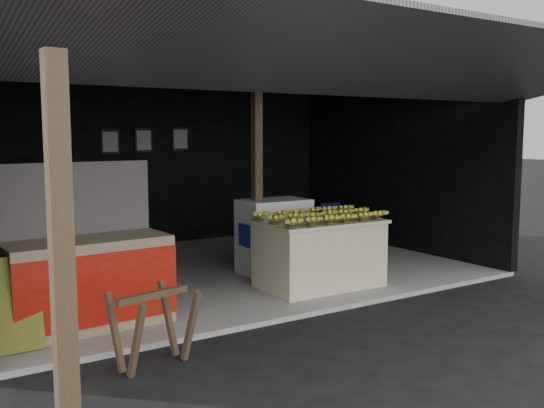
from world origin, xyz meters
TOP-DOWN VIEW (x-y plane):
  - ground at (0.00, 0.00)m, footprint 80.00×80.00m
  - concrete_slab at (0.00, 2.50)m, footprint 7.00×5.00m
  - shophouse at (0.00, 2.82)m, footprint 7.40×7.29m
  - banana_table at (0.63, 0.87)m, footprint 1.61×1.02m
  - banana_pile at (0.63, 0.87)m, footprint 1.49×0.92m
  - white_crate at (0.56, 1.86)m, footprint 0.97×0.67m
  - neighbor_stall at (-2.39, 0.87)m, footprint 1.68×0.82m
  - green_signboard at (-3.22, 0.49)m, footprint 0.59×0.21m
  - sawhorse at (-2.20, -0.44)m, footprint 0.73×0.72m
  - water_barrel at (1.51, 1.22)m, footprint 0.34×0.34m
  - plastic_chair at (2.29, 2.68)m, footprint 0.42×0.42m
  - magenta_rug at (1.55, 2.00)m, footprint 1.54×1.05m
  - picture_frames at (-0.17, 4.89)m, footprint 1.62×0.04m

SIDE VIEW (x-z plane):
  - ground at x=0.00m, z-range 0.00..0.00m
  - concrete_slab at x=0.00m, z-range 0.00..0.06m
  - magenta_rug at x=1.55m, z-range 0.06..0.07m
  - water_barrel at x=1.51m, z-range 0.06..0.55m
  - sawhorse at x=-2.20m, z-range 0.09..0.77m
  - green_signboard at x=-3.22m, z-range 0.06..0.93m
  - banana_table at x=0.63m, z-range 0.06..0.94m
  - plastic_chair at x=2.29m, z-range 0.13..0.94m
  - neighbor_stall at x=-2.39m, z-range -0.28..1.41m
  - white_crate at x=0.56m, z-range 0.06..1.12m
  - banana_pile at x=0.63m, z-range 0.93..1.11m
  - picture_frames at x=-0.17m, z-range 1.70..2.16m
  - shophouse at x=0.00m, z-range 0.59..3.61m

